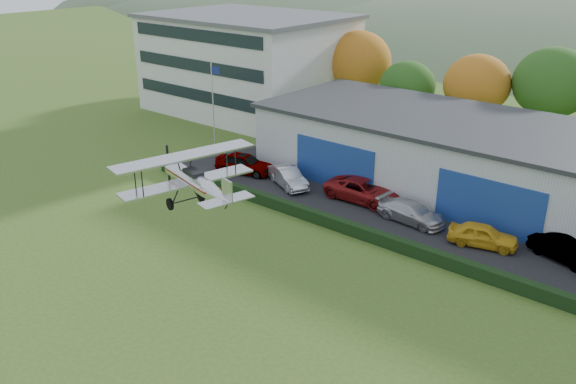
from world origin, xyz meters
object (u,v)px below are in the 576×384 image
Objects in this scene: office_block at (248,63)px; car_2 at (363,190)px; hangar at (524,169)px; car_5 at (564,250)px; car_0 at (244,163)px; biplane at (195,179)px; flagpole at (214,100)px; car_1 at (288,177)px; car_3 at (411,212)px; car_4 at (483,235)px.

car_2 is (24.17, -13.80, -4.37)m from office_block.
hangar is 8.67m from car_5.
biplane reaches higher than car_0.
hangar is at bearing 13.51° from flagpole.
office_block is (-33.00, 7.02, 2.56)m from hangar.
office_block is 20.83m from car_0.
office_block is at bearing 75.26° from car_1.
hangar is at bearing -25.59° from car_3.
car_1 is 19.90m from car_5.
hangar is at bearing -36.58° from car_1.
car_1 is at bearing 127.52° from biplane.
car_1 is at bearing 111.04° from car_5.
car_4 is at bearing -64.88° from car_1.
flagpole reaches higher than car_2.
car_5 is at bearing -19.93° from office_block.
office_block reaches higher than car_1.
flagpole is 25.92m from car_4.
car_5 is (38.05, -13.80, -4.48)m from office_block.
car_1 is at bearing 100.40° from car_2.
hangar is 9.85× the size of car_5.
car_4 is (25.53, -2.01, -4.03)m from flagpole.
office_block is 3.63× the size of car_2.
car_2 is (5.97, 1.27, 0.06)m from car_1.
car_3 reaches higher than car_5.
car_1 is at bearing 95.95° from car_3.
flagpole is 11.04m from car_1.
car_1 reaches higher than car_4.
car_2 reaches higher than car_4.
car_3 is (4.41, -0.95, -0.10)m from car_2.
office_block reaches higher than car_2.
car_0 is 4.55m from car_1.
car_0 is at bearing -21.07° from flagpole.
hangar is 8.24m from car_4.
flagpole is 1.94× the size of car_5.
car_5 is 0.55× the size of biplane.
office_block is 4.97× the size of car_4.
flagpole is 20.93m from car_3.
car_1 is 0.59× the size of biplane.
office_block is at bearing 66.88° from car_3.
car_0 reaches higher than car_5.
biplane reaches higher than car_1.
car_5 is at bearing -80.08° from car_3.
car_4 is at bearing -104.78° from car_0.
flagpole reaches higher than hangar.
office_block is 37.11m from car_4.
biplane is (16.50, -16.89, 1.84)m from flagpole.
hangar reaches higher than car_2.
hangar is 24.68m from biplane.
flagpole is 1.69× the size of car_3.
car_4 is (15.45, 0.06, -0.02)m from car_1.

